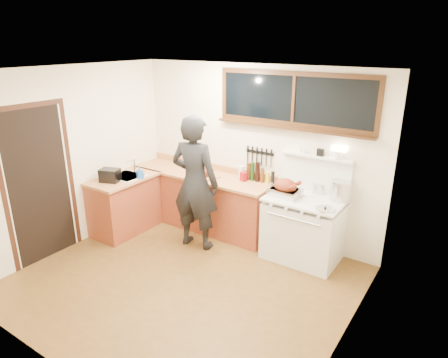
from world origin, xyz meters
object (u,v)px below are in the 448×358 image
Objects in this scene: vintage_stove at (304,227)px; roast_turkey at (285,189)px; man at (195,183)px; cutting_board at (205,173)px.

roast_turkey is at bearing -166.02° from vintage_stove.
man is at bearing -157.84° from roast_turkey.
man is 4.39× the size of roast_turkey.
vintage_stove is 0.81× the size of man.
cutting_board is (-0.20, 0.52, -0.03)m from man.
cutting_board is at bearing -178.80° from vintage_stove.
cutting_board is (-1.66, -0.03, 0.49)m from vintage_stove.
man is at bearing -159.32° from vintage_stove.
vintage_stove is 3.37× the size of cutting_board.
man is 1.28m from roast_turkey.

